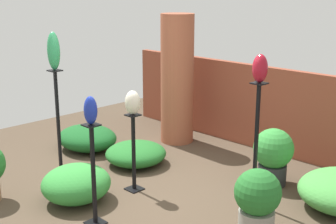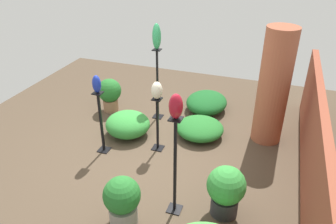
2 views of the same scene
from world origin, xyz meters
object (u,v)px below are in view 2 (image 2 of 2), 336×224
Objects in this scene: potted_plant_near_pillar at (122,200)px; potted_plant_walkway_edge at (110,93)px; potted_plant_back_center at (226,189)px; art_vase_jade at (157,37)px; art_vase_ivory at (157,90)px; art_vase_ruby at (176,106)px; pedestal_jade at (158,87)px; brick_pillar at (274,87)px; pedestal_cobalt at (101,125)px; pedestal_ruby at (175,171)px; pedestal_ivory at (158,127)px; art_vase_cobalt at (97,84)px.

potted_plant_near_pillar is 3.27m from potted_plant_walkway_edge.
art_vase_jade is at bearing -140.58° from potted_plant_back_center.
art_vase_ruby is (1.33, 0.76, 0.50)m from art_vase_ivory.
pedestal_jade is 1.95× the size of potted_plant_back_center.
brick_pillar is at bearing 87.70° from art_vase_jade.
pedestal_jade is 1.29× the size of pedestal_cobalt.
art_vase_jade is at bearing 92.98° from potted_plant_walkway_edge.
pedestal_cobalt is 1.58× the size of potted_plant_near_pillar.
pedestal_jade is 1.26m from art_vase_ivory.
pedestal_ruby is 0.97m from art_vase_ruby.
pedestal_ruby is 2.89m from art_vase_jade.
pedestal_cobalt is at bearing -119.81° from pedestal_ruby.
brick_pillar reaches higher than potted_plant_back_center.
potted_plant_near_pillar is at bearing 31.02° from potted_plant_walkway_edge.
brick_pillar is at bearing 116.79° from pedestal_cobalt.
potted_plant_near_pillar is (1.77, 0.18, -0.77)m from art_vase_ivory.
pedestal_jade reaches higher than potted_plant_walkway_edge.
pedestal_ruby is 4.95× the size of art_vase_ivory.
pedestal_ivory is 3.33× the size of art_vase_cobalt.
pedestal_ivory is 1.73m from art_vase_jade.
pedestal_ruby is 1.96× the size of potted_plant_back_center.
art_vase_ivory is (0.00, 0.00, 0.71)m from pedestal_ivory.
art_vase_cobalt is at bearing -108.42° from potted_plant_back_center.
brick_pillar is 2.34m from art_vase_jade.
art_vase_ivory is (-1.33, -0.76, 0.47)m from pedestal_ruby.
art_vase_ivory is at bearing 112.82° from art_vase_cobalt.
art_vase_ruby is 3.50m from potted_plant_walkway_edge.
art_vase_ivory is at bearing 112.82° from pedestal_cobalt.
art_vase_cobalt is at bearing -119.81° from art_vase_ruby.
pedestal_ivory is 1.55m from pedestal_ruby.
art_vase_ivory is at bearing -128.91° from potted_plant_back_center.
art_vase_jade is 0.68× the size of potted_plant_walkway_edge.
potted_plant_walkway_edge is at bearing -156.80° from art_vase_cobalt.
pedestal_jade is 2.86m from art_vase_ruby.
pedestal_jade is 1.13m from potted_plant_walkway_edge.
pedestal_jade reaches higher than potted_plant_back_center.
pedestal_ivory is 1.33× the size of potted_plant_back_center.
brick_pillar reaches higher than art_vase_jade.
pedestal_ivory is 1.38× the size of potted_plant_near_pillar.
art_vase_cobalt is (0.38, -0.90, 0.85)m from pedestal_ivory.
art_vase_ivory reaches higher than potted_plant_walkway_edge.
art_vase_jade is at bearing 161.57° from art_vase_cobalt.
potted_plant_walkway_edge is (-2.80, -1.69, 0.02)m from potted_plant_near_pillar.
brick_pillar is 3.10m from pedestal_cobalt.
art_vase_ruby reaches higher than pedestal_ivory.
potted_plant_walkway_edge is (-1.03, -1.50, -0.75)m from art_vase_ivory.
brick_pillar is 2.63m from art_vase_ruby.
pedestal_ivory is 1.19m from pedestal_jade.
potted_plant_back_center is at bearing 39.42° from pedestal_jade.
pedestal_cobalt is 1.54m from potted_plant_walkway_edge.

